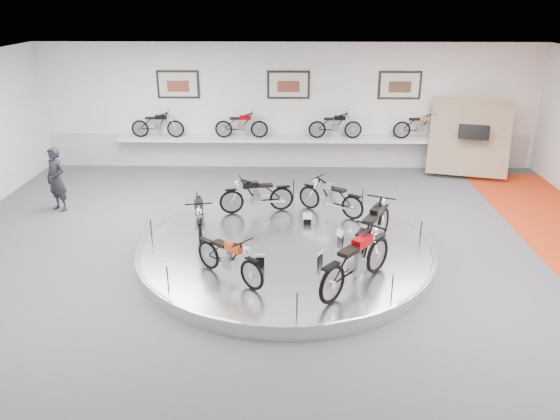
{
  "coord_description": "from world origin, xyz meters",
  "views": [
    {
      "loc": [
        0.11,
        -10.48,
        5.39
      ],
      "look_at": [
        -0.13,
        0.6,
        0.98
      ],
      "focal_mm": 35.0,
      "sensor_mm": 36.0,
      "label": 1
    }
  ],
  "objects_px": {
    "bike_f": "(373,227)",
    "visitor": "(56,179)",
    "bike_c": "(199,217)",
    "display_platform": "(286,250)",
    "bike_e": "(356,260)",
    "shelf": "(288,139)",
    "bike_b": "(257,194)",
    "bike_d": "(229,257)",
    "bike_a": "(331,196)"
  },
  "relations": [
    {
      "from": "bike_c",
      "to": "bike_d",
      "type": "bearing_deg",
      "value": 14.6
    },
    {
      "from": "bike_c",
      "to": "bike_d",
      "type": "xyz_separation_m",
      "value": [
        0.86,
        -1.86,
        -0.04
      ]
    },
    {
      "from": "bike_d",
      "to": "bike_e",
      "type": "height_order",
      "value": "bike_e"
    },
    {
      "from": "bike_b",
      "to": "bike_d",
      "type": "bearing_deg",
      "value": 72.72
    },
    {
      "from": "shelf",
      "to": "visitor",
      "type": "relative_size",
      "value": 6.42
    },
    {
      "from": "bike_c",
      "to": "display_platform",
      "type": "bearing_deg",
      "value": 71.23
    },
    {
      "from": "bike_e",
      "to": "bike_f",
      "type": "distance_m",
      "value": 1.65
    },
    {
      "from": "bike_b",
      "to": "bike_d",
      "type": "xyz_separation_m",
      "value": [
        -0.31,
        -3.44,
        -0.01
      ]
    },
    {
      "from": "bike_a",
      "to": "bike_e",
      "type": "bearing_deg",
      "value": 127.36
    },
    {
      "from": "shelf",
      "to": "bike_b",
      "type": "relative_size",
      "value": 6.99
    },
    {
      "from": "display_platform",
      "to": "bike_c",
      "type": "xyz_separation_m",
      "value": [
        -1.91,
        0.29,
        0.64
      ]
    },
    {
      "from": "bike_b",
      "to": "bike_c",
      "type": "bearing_deg",
      "value": 41.37
    },
    {
      "from": "display_platform",
      "to": "bike_d",
      "type": "bearing_deg",
      "value": -123.73
    },
    {
      "from": "display_platform",
      "to": "shelf",
      "type": "xyz_separation_m",
      "value": [
        0.0,
        6.4,
        0.85
      ]
    },
    {
      "from": "display_platform",
      "to": "bike_b",
      "type": "xyz_separation_m",
      "value": [
        -0.74,
        1.87,
        0.61
      ]
    },
    {
      "from": "bike_a",
      "to": "visitor",
      "type": "bearing_deg",
      "value": 26.75
    },
    {
      "from": "display_platform",
      "to": "bike_f",
      "type": "distance_m",
      "value": 1.98
    },
    {
      "from": "bike_f",
      "to": "visitor",
      "type": "relative_size",
      "value": 1.07
    },
    {
      "from": "bike_a",
      "to": "bike_b",
      "type": "distance_m",
      "value": 1.83
    },
    {
      "from": "shelf",
      "to": "bike_e",
      "type": "relative_size",
      "value": 5.83
    },
    {
      "from": "bike_a",
      "to": "bike_c",
      "type": "distance_m",
      "value": 3.34
    },
    {
      "from": "bike_e",
      "to": "visitor",
      "type": "bearing_deg",
      "value": 98.11
    },
    {
      "from": "display_platform",
      "to": "bike_d",
      "type": "relative_size",
      "value": 4.19
    },
    {
      "from": "bike_b",
      "to": "visitor",
      "type": "height_order",
      "value": "visitor"
    },
    {
      "from": "bike_c",
      "to": "bike_e",
      "type": "height_order",
      "value": "bike_e"
    },
    {
      "from": "bike_d",
      "to": "display_platform",
      "type": "bearing_deg",
      "value": 97.57
    },
    {
      "from": "shelf",
      "to": "bike_a",
      "type": "bearing_deg",
      "value": -76.81
    },
    {
      "from": "display_platform",
      "to": "bike_c",
      "type": "height_order",
      "value": "bike_c"
    },
    {
      "from": "bike_f",
      "to": "visitor",
      "type": "bearing_deg",
      "value": 95.68
    },
    {
      "from": "display_platform",
      "to": "bike_c",
      "type": "relative_size",
      "value": 3.81
    },
    {
      "from": "shelf",
      "to": "bike_f",
      "type": "bearing_deg",
      "value": -74.57
    },
    {
      "from": "shelf",
      "to": "bike_d",
      "type": "bearing_deg",
      "value": -97.5
    },
    {
      "from": "shelf",
      "to": "bike_e",
      "type": "xyz_separation_m",
      "value": [
        1.31,
        -8.23,
        -0.14
      ]
    },
    {
      "from": "bike_a",
      "to": "visitor",
      "type": "relative_size",
      "value": 0.9
    },
    {
      "from": "display_platform",
      "to": "bike_c",
      "type": "bearing_deg",
      "value": 171.43
    },
    {
      "from": "bike_a",
      "to": "visitor",
      "type": "xyz_separation_m",
      "value": [
        -7.13,
        0.86,
        0.1
      ]
    },
    {
      "from": "shelf",
      "to": "bike_e",
      "type": "height_order",
      "value": "bike_e"
    },
    {
      "from": "bike_a",
      "to": "bike_b",
      "type": "height_order",
      "value": "bike_b"
    },
    {
      "from": "bike_f",
      "to": "bike_c",
      "type": "bearing_deg",
      "value": 107.61
    },
    {
      "from": "bike_c",
      "to": "bike_f",
      "type": "xyz_separation_m",
      "value": [
        3.75,
        -0.55,
        0.04
      ]
    },
    {
      "from": "shelf",
      "to": "bike_f",
      "type": "height_order",
      "value": "bike_f"
    },
    {
      "from": "bike_c",
      "to": "bike_a",
      "type": "bearing_deg",
      "value": 106.42
    },
    {
      "from": "bike_d",
      "to": "bike_e",
      "type": "relative_size",
      "value": 0.81
    },
    {
      "from": "bike_d",
      "to": "bike_a",
      "type": "bearing_deg",
      "value": 98.91
    },
    {
      "from": "shelf",
      "to": "bike_f",
      "type": "xyz_separation_m",
      "value": [
        1.84,
        -6.66,
        -0.16
      ]
    },
    {
      "from": "shelf",
      "to": "visitor",
      "type": "bearing_deg",
      "value": -148.19
    },
    {
      "from": "display_platform",
      "to": "bike_e",
      "type": "distance_m",
      "value": 2.36
    },
    {
      "from": "bike_c",
      "to": "visitor",
      "type": "height_order",
      "value": "visitor"
    },
    {
      "from": "bike_a",
      "to": "bike_d",
      "type": "height_order",
      "value": "bike_a"
    },
    {
      "from": "shelf",
      "to": "bike_c",
      "type": "relative_size",
      "value": 6.55
    }
  ]
}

